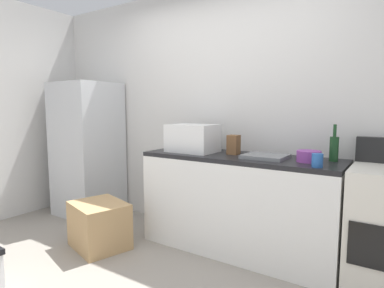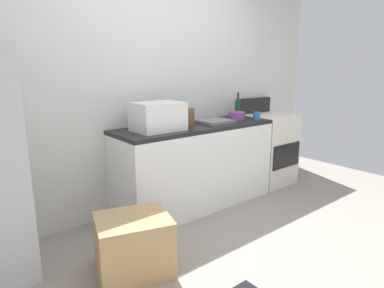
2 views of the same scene
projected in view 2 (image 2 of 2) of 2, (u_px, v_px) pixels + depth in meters
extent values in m
plane|color=gray|center=(264.00, 262.00, 2.53)|extent=(6.00, 6.00, 0.00)
cube|color=silver|center=(153.00, 86.00, 3.41)|extent=(5.00, 0.10, 2.60)
cube|color=white|center=(196.00, 167.00, 3.53)|extent=(1.80, 0.60, 0.86)
cube|color=black|center=(196.00, 127.00, 3.43)|extent=(1.80, 0.60, 0.04)
cube|color=silver|center=(267.00, 149.00, 4.27)|extent=(0.60, 0.60, 0.90)
cube|color=black|center=(286.00, 156.00, 4.04)|extent=(0.52, 0.02, 0.30)
cube|color=black|center=(254.00, 105.00, 4.34)|extent=(0.60, 0.08, 0.20)
cube|color=white|center=(158.00, 116.00, 3.07)|extent=(0.46, 0.34, 0.27)
cube|color=slate|center=(214.00, 121.00, 3.56)|extent=(0.36, 0.32, 0.03)
cylinder|color=#193F1E|center=(238.00, 109.00, 3.97)|extent=(0.07, 0.07, 0.20)
cylinder|color=#193F1E|center=(238.00, 97.00, 3.94)|extent=(0.03, 0.03, 0.10)
cylinder|color=#2659A5|center=(257.00, 116.00, 3.69)|extent=(0.08, 0.08, 0.10)
cube|color=brown|center=(188.00, 117.00, 3.38)|extent=(0.10, 0.10, 0.18)
cylinder|color=purple|center=(237.00, 116.00, 3.78)|extent=(0.19, 0.19, 0.09)
cube|color=tan|center=(134.00, 245.00, 2.37)|extent=(0.62, 0.57, 0.43)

